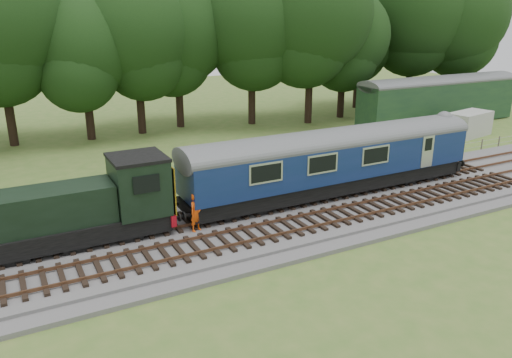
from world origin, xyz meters
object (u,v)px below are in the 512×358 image
parked_coach (439,98)px  shunter_loco (80,209)px  worker (196,212)px  caravan (469,124)px  dmu_railcar (334,156)px

parked_coach → shunter_loco: bearing=-160.2°
worker → parked_coach: bearing=2.2°
caravan → dmu_railcar: bearing=-170.7°
shunter_loco → parked_coach: (35.42, 12.34, 0.57)m
dmu_railcar → shunter_loco: bearing=180.0°
parked_coach → caravan: bearing=-105.9°
worker → shunter_loco: bearing=144.4°
shunter_loco → parked_coach: size_ratio=0.50×
shunter_loco → parked_coach: 37.51m
shunter_loco → caravan: shunter_loco is taller
dmu_railcar → parked_coach: (21.49, 12.34, -0.07)m
worker → caravan: (28.90, 8.54, -0.23)m
caravan → parked_coach: bearing=62.7°
dmu_railcar → caravan: 21.35m
worker → parked_coach: parked_coach is taller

